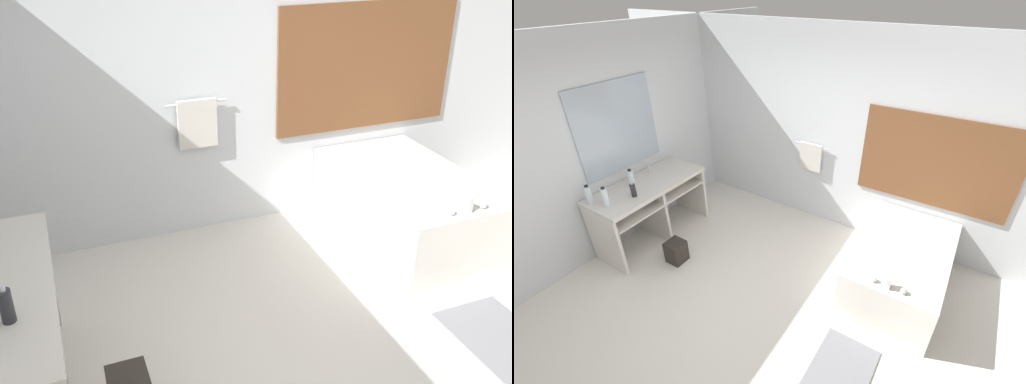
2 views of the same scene
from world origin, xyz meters
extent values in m
plane|color=silver|center=(0.00, 0.00, 0.00)|extent=(16.00, 16.00, 0.00)
cube|color=silver|center=(0.00, 2.23, 1.35)|extent=(7.40, 0.06, 2.70)
cube|color=brown|center=(1.26, 2.19, 1.29)|extent=(1.70, 0.02, 1.10)
cylinder|color=silver|center=(-0.30, 2.16, 1.15)|extent=(0.50, 0.02, 0.02)
cube|color=beige|center=(-0.30, 2.15, 0.98)|extent=(0.32, 0.04, 0.40)
cube|color=silver|center=(-2.23, 0.00, 1.35)|extent=(0.06, 7.40, 2.70)
cube|color=#A3B2C1|center=(-2.19, 0.56, 1.55)|extent=(0.02, 1.10, 1.10)
cube|color=silver|center=(-1.86, 0.56, 0.83)|extent=(0.67, 1.49, 0.05)
cube|color=silver|center=(-1.86, 0.56, 0.63)|extent=(0.63, 1.41, 0.02)
cylinder|color=white|center=(-1.86, 0.78, 0.79)|extent=(0.39, 0.39, 0.13)
cube|color=silver|center=(-1.86, -0.17, 0.40)|extent=(0.61, 0.04, 0.80)
cube|color=silver|center=(-1.86, 0.56, 0.40)|extent=(0.61, 0.04, 0.80)
cube|color=silver|center=(-1.86, 1.28, 0.40)|extent=(0.61, 0.04, 0.80)
cylinder|color=beige|center=(-1.81, 0.19, 0.71)|extent=(0.13, 0.41, 0.13)
cylinder|color=beige|center=(-1.81, 0.93, 0.71)|extent=(0.13, 0.41, 0.13)
cylinder|color=silver|center=(-2.04, 0.78, 0.86)|extent=(0.04, 0.04, 0.02)
cylinder|color=silver|center=(-2.04, 0.78, 0.95)|extent=(0.02, 0.02, 0.16)
cube|color=silver|center=(-2.00, 0.78, 1.02)|extent=(0.07, 0.01, 0.01)
cube|color=silver|center=(1.26, 1.41, 0.30)|extent=(0.94, 1.56, 0.59)
ellipsoid|color=white|center=(1.26, 1.41, 0.44)|extent=(0.68, 1.12, 0.30)
cube|color=silver|center=(1.26, 0.73, 0.65)|extent=(0.04, 0.07, 0.12)
sphere|color=silver|center=(1.12, 0.73, 0.62)|extent=(0.06, 0.06, 0.06)
sphere|color=silver|center=(1.40, 0.73, 0.62)|extent=(0.06, 0.06, 0.06)
cylinder|color=white|center=(-1.83, -0.03, 0.96)|extent=(0.07, 0.07, 0.23)
cylinder|color=black|center=(-1.83, -0.03, 1.09)|extent=(0.04, 0.04, 0.02)
cylinder|color=white|center=(-2.04, -0.10, 0.96)|extent=(0.07, 0.07, 0.22)
cylinder|color=black|center=(-2.04, -0.10, 1.08)|extent=(0.04, 0.04, 0.02)
cylinder|color=white|center=(-1.95, 0.43, 0.96)|extent=(0.07, 0.07, 0.21)
cylinder|color=black|center=(-1.95, 0.43, 1.08)|extent=(0.04, 0.04, 0.02)
cylinder|color=#28282D|center=(-1.73, 0.27, 0.94)|extent=(0.06, 0.06, 0.17)
cylinder|color=silver|center=(-1.73, 0.27, 1.03)|extent=(0.03, 0.03, 0.03)
cube|color=#2D2823|center=(-1.25, 0.35, 0.15)|extent=(0.22, 0.22, 0.29)
cube|color=slate|center=(1.11, 0.10, 0.01)|extent=(0.53, 0.71, 0.02)
camera|label=1|loc=(-1.44, -2.04, 2.53)|focal=40.00mm
camera|label=2|loc=(1.53, -1.81, 3.07)|focal=24.00mm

